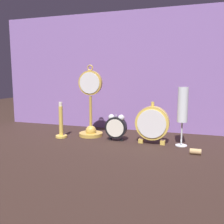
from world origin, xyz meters
name	(u,v)px	position (x,y,z in m)	size (l,w,h in m)	color
ground_plane	(106,144)	(0.00, 0.00, 0.00)	(4.00, 4.00, 0.00)	black
fabric_backdrop_drape	(126,72)	(0.00, 0.33, 0.32)	(1.50, 0.01, 0.64)	#8460A8
pocket_watch_on_stand	(91,111)	(-0.12, 0.12, 0.13)	(0.12, 0.12, 0.35)	gold
alarm_clock_twin_bell	(116,126)	(0.02, 0.07, 0.07)	(0.10, 0.03, 0.12)	black
mantel_clock_silver	(152,123)	(0.19, 0.07, 0.09)	(0.15, 0.04, 0.19)	gold
champagne_flute	(183,108)	(0.31, 0.08, 0.16)	(0.05, 0.05, 0.25)	silver
brass_candlestick	(61,125)	(-0.25, 0.05, 0.06)	(0.06, 0.06, 0.17)	gold
wine_cork	(195,152)	(0.37, -0.03, 0.01)	(0.02, 0.02, 0.04)	tan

